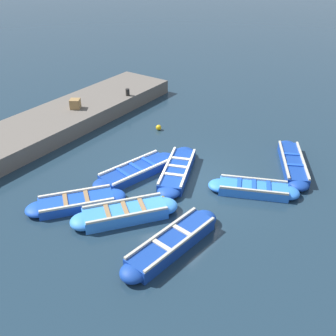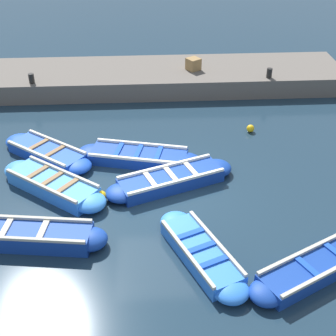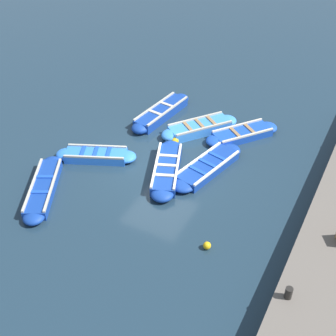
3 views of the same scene
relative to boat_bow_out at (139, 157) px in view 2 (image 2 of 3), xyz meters
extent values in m
plane|color=#1C303F|center=(-1.77, -0.53, -0.16)|extent=(120.00, 120.00, 0.00)
cube|color=navy|center=(0.00, 0.00, -0.01)|extent=(1.59, 2.93, 0.31)
ellipsoid|color=navy|center=(0.33, 1.35, -0.01)|extent=(1.07, 1.09, 0.31)
ellipsoid|color=navy|center=(-0.33, -1.35, -0.01)|extent=(1.07, 1.09, 0.31)
cube|color=silver|center=(-0.42, 0.10, 0.18)|extent=(0.73, 2.67, 0.07)
cube|color=silver|center=(0.42, -0.10, 0.18)|extent=(0.73, 2.67, 0.07)
cube|color=#1947B7|center=(0.14, 0.57, 0.17)|extent=(0.85, 0.33, 0.04)
cube|color=#1947B7|center=(0.00, 0.00, 0.17)|extent=(0.85, 0.33, 0.04)
cube|color=#1947B7|center=(-0.14, -0.57, 0.17)|extent=(0.85, 0.33, 0.04)
cube|color=navy|center=(-3.35, 2.59, 0.04)|extent=(1.19, 3.09, 0.40)
ellipsoid|color=navy|center=(-3.55, 1.09, 0.04)|extent=(0.83, 0.85, 0.40)
cube|color=#B2AD9E|center=(-3.71, 2.63, 0.27)|extent=(0.47, 2.94, 0.07)
cube|color=#B2AD9E|center=(-2.99, 2.54, 0.27)|extent=(0.47, 2.94, 0.07)
cube|color=beige|center=(-3.30, 3.01, 0.26)|extent=(0.72, 0.23, 0.04)
cube|color=beige|center=(-3.41, 2.16, 0.26)|extent=(0.72, 0.23, 0.04)
cube|color=navy|center=(-4.63, -3.83, 0.00)|extent=(2.05, 2.99, 0.33)
ellipsoid|color=navy|center=(-5.31, -2.51, 0.00)|extent=(0.98, 0.99, 0.33)
cube|color=#B2AD9E|center=(-4.94, -3.99, 0.20)|extent=(1.40, 2.61, 0.07)
cube|color=#B2AD9E|center=(-4.32, -3.67, 0.20)|extent=(1.40, 2.61, 0.07)
cube|color=#1947B7|center=(-4.82, -3.46, 0.19)|extent=(0.68, 0.44, 0.04)
cube|color=#1947B7|center=(-4.44, -4.20, 0.19)|extent=(0.68, 0.44, 0.04)
cube|color=navy|center=(-1.27, -0.86, 0.01)|extent=(1.84, 2.95, 0.35)
ellipsoid|color=navy|center=(-1.78, 0.45, 0.01)|extent=(1.06, 1.07, 0.35)
ellipsoid|color=navy|center=(-0.76, -2.18, 0.01)|extent=(1.06, 1.07, 0.35)
cube|color=silver|center=(-1.65, -1.01, 0.22)|extent=(1.08, 2.61, 0.07)
cube|color=silver|center=(-0.90, -0.72, 0.22)|extent=(1.08, 2.61, 0.07)
cube|color=beige|center=(-1.49, -0.30, 0.20)|extent=(0.77, 0.41, 0.04)
cube|color=beige|center=(-1.27, -0.86, 0.20)|extent=(0.77, 0.41, 0.04)
cube|color=beige|center=(-1.06, -1.42, 0.20)|extent=(0.77, 0.41, 0.04)
cube|color=blue|center=(-4.11, -1.35, 0.00)|extent=(2.48, 1.69, 0.32)
ellipsoid|color=blue|center=(-3.03, -0.88, 0.00)|extent=(1.02, 1.01, 0.32)
ellipsoid|color=blue|center=(-5.18, -1.81, 0.00)|extent=(1.02, 1.01, 0.32)
cube|color=#B2AD9E|center=(-4.26, -1.00, 0.19)|extent=(2.14, 0.99, 0.07)
cube|color=#B2AD9E|center=(-3.96, -1.69, 0.19)|extent=(2.14, 0.99, 0.07)
cube|color=#1947B7|center=(-3.65, -1.15, 0.18)|extent=(0.42, 0.72, 0.04)
cube|color=#1947B7|center=(-4.11, -1.35, 0.18)|extent=(0.42, 0.72, 0.04)
cube|color=#1947B7|center=(-4.56, -1.54, 0.18)|extent=(0.42, 0.72, 0.04)
cube|color=#3884E0|center=(-1.35, 2.26, 0.03)|extent=(2.30, 2.60, 0.38)
ellipsoid|color=#3884E0|center=(-0.56, 3.29, 0.03)|extent=(1.16, 1.17, 0.38)
ellipsoid|color=#3884E0|center=(-2.15, 1.23, 0.03)|extent=(1.16, 1.17, 0.38)
cube|color=#B2AD9E|center=(-1.67, 2.51, 0.25)|extent=(1.63, 2.07, 0.07)
cube|color=#B2AD9E|center=(-1.04, 2.02, 0.25)|extent=(1.63, 2.07, 0.07)
cube|color=olive|center=(-1.02, 2.70, 0.24)|extent=(0.70, 0.59, 0.04)
cube|color=olive|center=(-1.35, 2.26, 0.24)|extent=(0.70, 0.59, 0.04)
cube|color=olive|center=(-1.69, 1.83, 0.24)|extent=(0.70, 0.59, 0.04)
cube|color=#1947B7|center=(0.37, 2.69, -0.01)|extent=(2.20, 2.46, 0.31)
ellipsoid|color=#1947B7|center=(1.12, 3.64, -0.01)|extent=(1.18, 1.18, 0.31)
ellipsoid|color=#1947B7|center=(-0.38, 1.74, -0.01)|extent=(1.18, 1.18, 0.31)
cube|color=beige|center=(0.05, 2.95, 0.18)|extent=(1.53, 1.91, 0.07)
cube|color=beige|center=(0.70, 2.44, 0.18)|extent=(1.53, 1.91, 0.07)
cube|color=olive|center=(0.59, 2.96, 0.17)|extent=(0.71, 0.60, 0.04)
cube|color=olive|center=(0.16, 2.42, 0.17)|extent=(0.71, 0.60, 0.04)
cube|color=#605951|center=(5.50, -0.53, 0.19)|extent=(2.98, 14.75, 0.71)
cylinder|color=black|center=(4.36, -4.83, 0.72)|extent=(0.20, 0.20, 0.35)
cylinder|color=black|center=(4.36, 3.77, 0.72)|extent=(0.20, 0.20, 0.35)
cube|color=olive|center=(5.29, -2.13, 0.77)|extent=(0.62, 0.62, 0.45)
sphere|color=#EAB214|center=(1.58, -3.63, -0.04)|extent=(0.25, 0.25, 0.25)
sphere|color=#EAB214|center=(-1.86, 0.98, -0.01)|extent=(0.30, 0.30, 0.30)
camera|label=1|loc=(-8.06, 9.64, 7.64)|focal=42.00mm
camera|label=2|loc=(-11.59, -0.18, 7.18)|focal=50.00mm
camera|label=3|loc=(5.10, -12.98, 10.63)|focal=50.00mm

